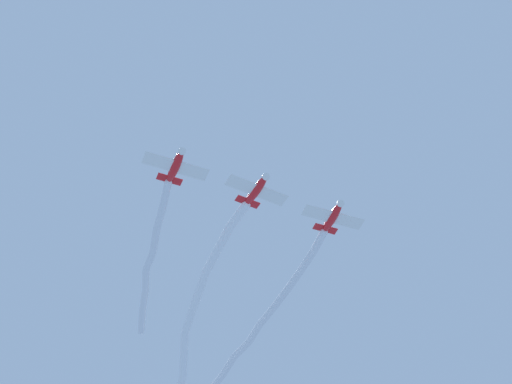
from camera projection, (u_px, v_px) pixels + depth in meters
airplane_lead at (176, 166)px, 74.84m from camera, size 6.06×4.60×1.49m
smoke_trail_lead at (151, 262)px, 83.19m from camera, size 2.03×22.18×1.62m
airplane_left_wing at (257, 190)px, 77.23m from camera, size 6.04×4.63×1.49m
smoke_trail_left_wing at (200, 305)px, 86.77m from camera, size 4.55×28.75×3.42m
airplane_right_wing at (333, 217)px, 79.18m from camera, size 6.05×4.58×1.49m
smoke_trail_right_wing at (265, 318)px, 88.55m from camera, size 8.16×26.92×2.18m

